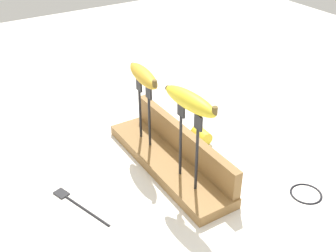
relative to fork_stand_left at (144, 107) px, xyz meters
The scene contains 10 objects.
ground_plane 0.17m from the fork_stand_left, ahead, with size 3.00×3.00×0.00m, color silver.
wooden_board 0.16m from the fork_stand_left, ahead, with size 0.46×0.12×0.03m, color olive.
board_backstop 0.14m from the fork_stand_left, 28.46° to the left, with size 0.45×0.02×0.08m, color olive.
fork_stand_left is the anchor object (origin of this frame).
fork_stand_right 0.21m from the fork_stand_left, ahead, with size 0.09×0.01×0.20m.
banana_raised_left 0.09m from the fork_stand_left, behind, with size 0.16×0.06×0.04m.
banana_raised_right 0.24m from the fork_stand_left, ahead, with size 0.17×0.06×0.04m.
fork_fallen_near 0.31m from the fork_stand_left, 67.14° to the right, with size 0.18×0.08×0.01m.
banana_chunk_near 0.20m from the fork_stand_left, 72.41° to the left, with size 0.06×0.04×0.04m.
wire_coil 0.47m from the fork_stand_left, 32.19° to the left, with size 0.08×0.08×0.01m, color black.
Camera 1 is at (0.76, -0.47, 0.68)m, focal length 44.57 mm.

